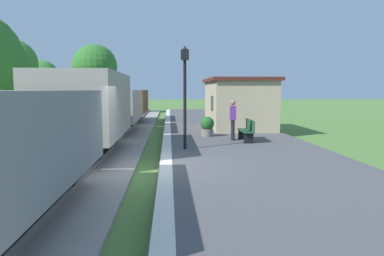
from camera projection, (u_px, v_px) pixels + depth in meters
The scene contains 16 objects.
ground_plane at pixel (152, 174), 10.27m from camera, with size 160.00×160.00×0.00m, color #517A38.
platform_slab at pixel (263, 168), 10.46m from camera, with size 6.00×60.00×0.25m, color #4C4C4F.
platform_edge_stripe at pixel (166, 165), 10.27m from camera, with size 0.36×60.00×0.01m, color silver.
track_ballast at pixel (66, 173), 10.11m from camera, with size 3.80×60.00×0.12m, color gray.
rail_near at pixel (92, 168), 10.14m from camera, with size 0.07×60.00×0.14m, color slate.
rail_far at pixel (40, 169), 10.05m from camera, with size 0.07×60.00×0.14m, color slate.
freight_train at pixel (102, 111), 15.66m from camera, with size 2.50×26.00×2.72m.
station_hut at pixel (238, 103), 20.39m from camera, with size 3.50×5.80×2.78m.
bench_near_hut at pixel (247, 130), 15.03m from camera, with size 0.42×1.50×0.91m.
bench_down_platform at pixel (215, 114), 25.41m from camera, with size 0.42×1.50×0.91m.
person_waiting at pixel (233, 118), 15.34m from camera, with size 0.27×0.40×1.71m.
potted_planter at pixel (207, 126), 16.66m from camera, with size 0.64×0.64×0.92m.
lamp_post_near at pixel (185, 78), 12.85m from camera, with size 0.28×0.28×3.70m.
tree_trackside_far at pixel (12, 64), 23.48m from camera, with size 3.29×3.29×5.71m.
tree_field_left at pixel (41, 78), 30.72m from camera, with size 3.03×3.03×4.94m.
tree_field_distant at pixel (95, 67), 35.93m from camera, with size 4.42×4.42×6.92m.
Camera 1 is at (0.50, -10.13, 2.39)m, focal length 33.72 mm.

